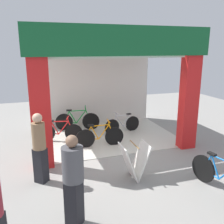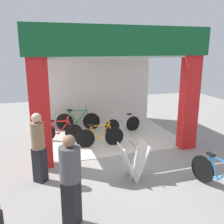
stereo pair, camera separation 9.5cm
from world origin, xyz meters
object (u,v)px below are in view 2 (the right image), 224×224
(bicycle_inside_2, at_px, (100,136))
(sandwich_board_sign, at_px, (133,161))
(bicycle_inside_0, at_px, (123,124))
(bicycle_inside_3, at_px, (60,132))
(pedestrian_3, at_px, (71,180))
(bicycle_inside_1, at_px, (78,121))
(pedestrian_0, at_px, (39,147))
(bicycle_parked_0, at_px, (220,177))

(bicycle_inside_2, height_order, sandwich_board_sign, sandwich_board_sign)
(bicycle_inside_0, bearing_deg, bicycle_inside_3, -175.62)
(bicycle_inside_2, bearing_deg, pedestrian_3, -112.29)
(bicycle_inside_1, xyz_separation_m, pedestrian_0, (-1.56, -3.64, 0.51))
(bicycle_inside_3, xyz_separation_m, pedestrian_0, (-0.75, -2.61, 0.54))
(pedestrian_3, bearing_deg, pedestrian_0, 105.69)
(bicycle_inside_1, relative_size, bicycle_parked_0, 1.01)
(pedestrian_3, bearing_deg, bicycle_inside_1, 79.04)
(sandwich_board_sign, bearing_deg, bicycle_inside_1, 98.83)
(bicycle_inside_3, bearing_deg, pedestrian_0, -105.97)
(bicycle_inside_2, relative_size, pedestrian_0, 0.92)
(bicycle_parked_0, distance_m, sandwich_board_sign, 2.00)
(bicycle_inside_0, relative_size, bicycle_inside_1, 0.88)
(bicycle_parked_0, bearing_deg, bicycle_inside_0, 98.53)
(bicycle_inside_0, xyz_separation_m, pedestrian_3, (-2.64, -4.58, 0.59))
(pedestrian_0, bearing_deg, bicycle_inside_3, 74.03)
(bicycle_inside_0, height_order, bicycle_inside_2, bicycle_inside_2)
(bicycle_inside_0, xyz_separation_m, bicycle_parked_0, (0.67, -4.50, 0.04))
(bicycle_parked_0, xyz_separation_m, pedestrian_0, (-3.82, 1.71, 0.51))
(bicycle_inside_1, height_order, sandwich_board_sign, bicycle_inside_1)
(bicycle_parked_0, bearing_deg, pedestrian_3, -178.54)
(pedestrian_0, height_order, pedestrian_3, pedestrian_3)
(bicycle_inside_0, distance_m, bicycle_parked_0, 4.55)
(bicycle_inside_2, relative_size, bicycle_parked_0, 0.94)
(bicycle_inside_2, distance_m, bicycle_inside_3, 1.49)
(bicycle_inside_3, relative_size, pedestrian_3, 0.86)
(bicycle_inside_3, distance_m, sandwich_board_sign, 3.46)
(bicycle_inside_1, xyz_separation_m, sandwich_board_sign, (0.65, -4.17, 0.07))
(bicycle_inside_1, distance_m, pedestrian_3, 5.56)
(bicycle_inside_3, bearing_deg, bicycle_inside_2, -36.88)
(bicycle_inside_2, relative_size, sandwich_board_sign, 1.75)
(bicycle_inside_2, xyz_separation_m, sandwich_board_sign, (0.27, -2.24, 0.10))
(pedestrian_0, bearing_deg, sandwich_board_sign, -13.50)
(bicycle_inside_1, relative_size, sandwich_board_sign, 1.86)
(sandwich_board_sign, xyz_separation_m, pedestrian_0, (-2.20, 0.53, 0.44))
(bicycle_inside_2, distance_m, pedestrian_0, 2.64)
(bicycle_inside_0, distance_m, bicycle_inside_2, 1.62)
(bicycle_inside_0, bearing_deg, pedestrian_3, -119.94)
(bicycle_inside_1, distance_m, bicycle_parked_0, 5.81)
(bicycle_inside_0, distance_m, sandwich_board_sign, 3.45)
(bicycle_parked_0, relative_size, pedestrian_3, 0.96)
(bicycle_inside_1, height_order, bicycle_parked_0, bicycle_inside_1)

